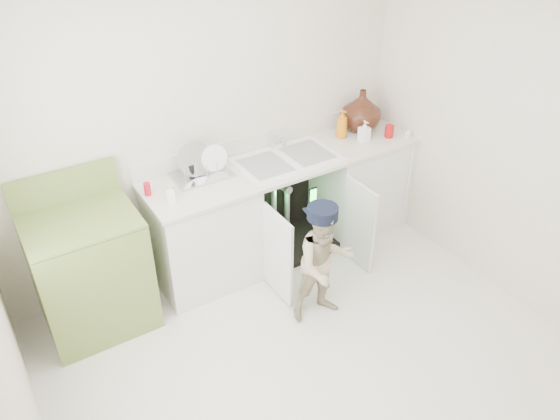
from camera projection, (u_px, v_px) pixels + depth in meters
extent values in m
plane|color=beige|center=(312.00, 357.00, 3.90)|extent=(3.50, 3.50, 0.00)
cube|color=beige|center=(208.00, 122.00, 4.27)|extent=(3.50, 2.50, 0.02)
cube|color=beige|center=(540.00, 389.00, 2.15)|extent=(3.50, 2.50, 0.02)
cube|color=beige|center=(514.00, 142.00, 3.99)|extent=(2.50, 3.00, 0.02)
cube|color=silver|center=(203.00, 236.00, 4.40)|extent=(0.80, 0.60, 0.86)
cube|color=silver|center=(358.00, 183.00, 5.11)|extent=(0.80, 0.60, 0.86)
cube|color=black|center=(270.00, 194.00, 4.95)|extent=(0.80, 0.06, 0.86)
cube|color=black|center=(286.00, 244.00, 4.97)|extent=(0.80, 0.60, 0.06)
cylinder|color=gray|center=(274.00, 202.00, 4.78)|extent=(0.05, 0.05, 0.70)
cylinder|color=gray|center=(287.00, 198.00, 4.85)|extent=(0.05, 0.05, 0.70)
cylinder|color=gray|center=(284.00, 186.00, 4.69)|extent=(0.07, 0.18, 0.07)
cube|color=silver|center=(278.00, 255.00, 4.24)|extent=(0.03, 0.40, 0.76)
cube|color=silver|center=(358.00, 224.00, 4.59)|extent=(0.02, 0.40, 0.76)
cube|color=white|center=(287.00, 161.00, 4.51)|extent=(2.44, 0.64, 0.03)
cube|color=white|center=(269.00, 138.00, 4.66)|extent=(2.44, 0.02, 0.15)
cube|color=white|center=(287.00, 160.00, 4.50)|extent=(0.85, 0.55, 0.02)
cube|color=gray|center=(266.00, 165.00, 4.40)|extent=(0.34, 0.40, 0.01)
cube|color=gray|center=(307.00, 153.00, 4.59)|extent=(0.34, 0.40, 0.01)
cylinder|color=silver|center=(273.00, 140.00, 4.60)|extent=(0.03, 0.03, 0.17)
cylinder|color=silver|center=(277.00, 134.00, 4.52)|extent=(0.02, 0.14, 0.02)
cylinder|color=silver|center=(284.00, 142.00, 4.68)|extent=(0.04, 0.04, 0.06)
cylinder|color=white|center=(409.00, 176.00, 4.97)|extent=(0.01, 0.01, 0.70)
cube|color=white|center=(408.00, 135.00, 4.83)|extent=(0.04, 0.02, 0.06)
cube|color=silver|center=(202.00, 175.00, 4.26)|extent=(0.44, 0.29, 0.02)
cylinder|color=silver|center=(195.00, 167.00, 4.21)|extent=(0.28, 0.10, 0.27)
cylinder|color=white|center=(215.00, 164.00, 4.27)|extent=(0.22, 0.06, 0.21)
cylinder|color=silver|center=(185.00, 178.00, 4.07)|extent=(0.01, 0.01, 0.13)
cylinder|color=silver|center=(196.00, 175.00, 4.11)|extent=(0.01, 0.01, 0.13)
cylinder|color=silver|center=(207.00, 172.00, 4.15)|extent=(0.01, 0.01, 0.13)
cylinder|color=silver|center=(217.00, 169.00, 4.19)|extent=(0.01, 0.01, 0.13)
cylinder|color=silver|center=(227.00, 166.00, 4.23)|extent=(0.01, 0.01, 0.13)
imported|color=#4C2B15|center=(362.00, 110.00, 4.89)|extent=(0.36, 0.36, 0.37)
imported|color=orange|center=(342.00, 124.00, 4.78)|extent=(0.10, 0.10, 0.26)
imported|color=white|center=(364.00, 131.00, 4.74)|extent=(0.08, 0.09, 0.19)
cylinder|color=#B30F11|center=(389.00, 131.00, 4.83)|extent=(0.08, 0.08, 0.11)
cylinder|color=red|center=(147.00, 189.00, 4.01)|extent=(0.05, 0.05, 0.10)
cylinder|color=beige|center=(171.00, 189.00, 4.02)|extent=(0.06, 0.06, 0.08)
cylinder|color=black|center=(192.00, 172.00, 4.20)|extent=(0.04, 0.04, 0.12)
cube|color=white|center=(171.00, 196.00, 3.93)|extent=(0.05, 0.05, 0.09)
cube|color=olive|center=(91.00, 273.00, 3.97)|extent=(0.76, 0.65, 0.92)
cube|color=olive|center=(78.00, 220.00, 3.71)|extent=(0.76, 0.65, 0.02)
cube|color=olive|center=(64.00, 186.00, 3.84)|extent=(0.76, 0.06, 0.24)
cylinder|color=black|center=(55.00, 241.00, 3.51)|extent=(0.17, 0.17, 0.02)
cylinder|color=silver|center=(55.00, 240.00, 3.51)|extent=(0.20, 0.20, 0.01)
cylinder|color=black|center=(44.00, 218.00, 3.74)|extent=(0.17, 0.17, 0.02)
cylinder|color=silver|center=(44.00, 216.00, 3.73)|extent=(0.20, 0.20, 0.01)
cylinder|color=black|center=(113.00, 223.00, 3.68)|extent=(0.17, 0.17, 0.02)
cylinder|color=silver|center=(113.00, 222.00, 3.67)|extent=(0.20, 0.20, 0.01)
cylinder|color=black|center=(99.00, 202.00, 3.91)|extent=(0.17, 0.17, 0.02)
cylinder|color=silver|center=(99.00, 201.00, 3.90)|extent=(0.20, 0.20, 0.01)
imported|color=tan|center=(324.00, 264.00, 4.02)|extent=(0.52, 0.43, 0.96)
cylinder|color=black|center=(327.00, 213.00, 3.77)|extent=(0.25, 0.25, 0.09)
cube|color=black|center=(320.00, 210.00, 3.86)|extent=(0.18, 0.12, 0.01)
cube|color=black|center=(313.00, 195.00, 4.37)|extent=(0.07, 0.01, 0.14)
cube|color=#26F23F|center=(313.00, 196.00, 4.36)|extent=(0.06, 0.00, 0.12)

